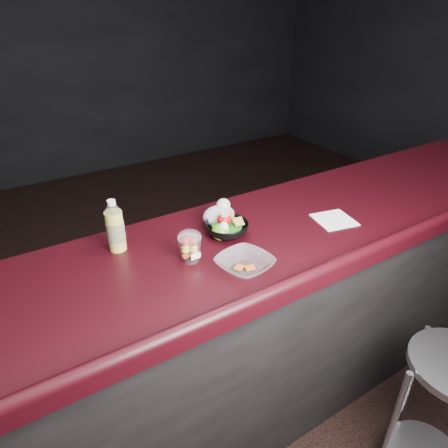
{
  "coord_description": "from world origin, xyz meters",
  "views": [
    {
      "loc": [
        -0.75,
        -0.83,
        1.86
      ],
      "look_at": [
        -0.02,
        0.32,
        1.1
      ],
      "focal_mm": 32.0,
      "sensor_mm": 36.0,
      "label": 1
    }
  ],
  "objects": [
    {
      "name": "takeout_bowl",
      "position": [
        -0.06,
        0.12,
        1.04
      ],
      "size": [
        0.23,
        0.23,
        0.05
      ],
      "rotation": [
        0.0,
        0.0,
        0.22
      ],
      "color": "silver",
      "rests_on": "counter"
    },
    {
      "name": "room_shell",
      "position": [
        0.0,
        0.0,
        1.83
      ],
      "size": [
        8.0,
        8.0,
        8.0
      ],
      "color": "black",
      "rests_on": "ground"
    },
    {
      "name": "counter",
      "position": [
        0.0,
        0.3,
        0.51
      ],
      "size": [
        4.06,
        0.71,
        1.02
      ],
      "color": "black",
      "rests_on": "ground"
    },
    {
      "name": "fruit_cup",
      "position": [
        -0.2,
        0.27,
        1.08
      ],
      "size": [
        0.09,
        0.09,
        0.13
      ],
      "color": "white",
      "rests_on": "counter"
    },
    {
      "name": "plastic_bag",
      "position": [
        0.04,
        0.45,
        1.07
      ],
      "size": [
        0.14,
        0.12,
        0.11
      ],
      "color": "silver",
      "rests_on": "counter"
    },
    {
      "name": "stool_right",
      "position": [
        0.5,
        -0.44,
        0.53
      ],
      "size": [
        0.47,
        0.47,
        0.73
      ],
      "rotation": [
        0.0,
        0.0,
        0.37
      ],
      "color": "#B7B7BC",
      "rests_on": "ground"
    },
    {
      "name": "snack_bowl",
      "position": [
        0.02,
        0.36,
        1.05
      ],
      "size": [
        0.2,
        0.2,
        0.1
      ],
      "rotation": [
        0.0,
        0.0,
        -0.12
      ],
      "color": "black",
      "rests_on": "counter"
    },
    {
      "name": "lemonade_bottle",
      "position": [
        -0.4,
        0.49,
        1.11
      ],
      "size": [
        0.07,
        0.07,
        0.21
      ],
      "color": "yellow",
      "rests_on": "counter"
    },
    {
      "name": "green_apple",
      "position": [
        -0.02,
        0.34,
        1.06
      ],
      "size": [
        0.08,
        0.08,
        0.08
      ],
      "color": "#2D8C10",
      "rests_on": "counter"
    },
    {
      "name": "paper_napkin",
      "position": [
        0.49,
        0.21,
        1.02
      ],
      "size": [
        0.19,
        0.19,
        0.0
      ],
      "primitive_type": "cube",
      "rotation": [
        0.0,
        0.0,
        -0.22
      ],
      "color": "white",
      "rests_on": "counter"
    }
  ]
}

